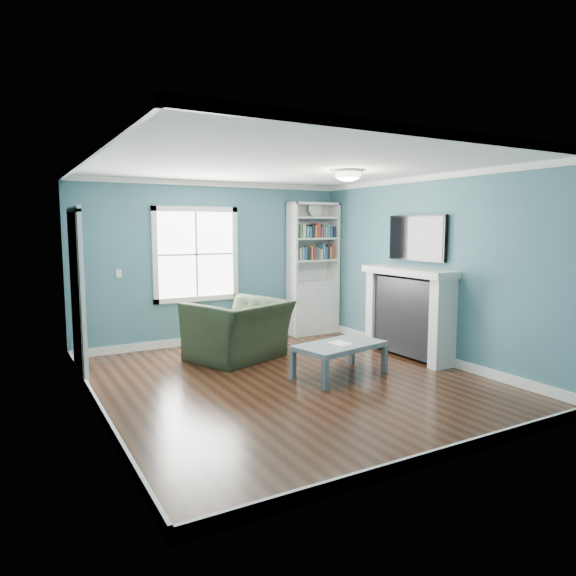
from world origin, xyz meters
TOP-DOWN VIEW (x-y plane):
  - floor at (0.00, 0.00)m, footprint 5.00×5.00m
  - room_walls at (0.00, 0.00)m, footprint 5.00×5.00m
  - trim at (0.00, 0.00)m, footprint 4.50×5.00m
  - window at (-0.30, 2.49)m, footprint 1.40×0.06m
  - bookshelf at (1.77, 2.30)m, footprint 0.90×0.35m
  - fireplace at (2.08, 0.20)m, footprint 0.44×1.58m
  - tv at (2.20, 0.20)m, footprint 0.06×1.10m
  - door at (-2.22, 1.40)m, footprint 0.12×0.98m
  - ceiling_fixture at (0.90, 0.10)m, footprint 0.38×0.38m
  - light_switch at (-1.50, 2.48)m, footprint 0.08×0.01m
  - recliner at (-0.10, 1.31)m, footprint 1.50×1.25m
  - coffee_table at (0.67, -0.10)m, footprint 1.25×0.85m
  - paper_sheet at (0.67, -0.10)m, footprint 0.25×0.30m

SIDE VIEW (x-z plane):
  - floor at x=0.00m, z-range 0.00..0.00m
  - coffee_table at x=0.67m, z-range 0.15..0.57m
  - paper_sheet at x=0.67m, z-range 0.42..0.42m
  - recliner at x=-0.10m, z-range 0.00..1.12m
  - fireplace at x=2.08m, z-range -0.01..1.29m
  - bookshelf at x=1.77m, z-range -0.23..2.08m
  - door at x=-2.22m, z-range -0.01..2.16m
  - light_switch at x=-1.50m, z-range 1.14..1.26m
  - trim at x=0.00m, z-range -0.06..2.54m
  - window at x=-0.30m, z-range 0.70..2.20m
  - room_walls at x=0.00m, z-range -0.92..4.08m
  - tv at x=2.20m, z-range 1.40..2.05m
  - ceiling_fixture at x=0.90m, z-range 2.47..2.63m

